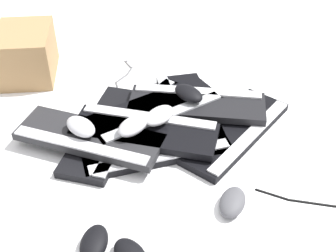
# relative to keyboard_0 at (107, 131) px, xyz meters

# --- Properties ---
(ground_plane) EXTENTS (3.20, 3.20, 0.00)m
(ground_plane) POSITION_rel_keyboard_0_xyz_m (-0.12, 0.05, -0.01)
(ground_plane) COLOR white
(keyboard_0) EXTENTS (0.33, 0.46, 0.03)m
(keyboard_0) POSITION_rel_keyboard_0_xyz_m (0.00, 0.00, 0.00)
(keyboard_0) COLOR black
(keyboard_0) RESTS_ON ground
(keyboard_1) EXTENTS (0.45, 0.19, 0.03)m
(keyboard_1) POSITION_rel_keyboard_0_xyz_m (-0.13, 0.11, 0.00)
(keyboard_1) COLOR black
(keyboard_1) RESTS_ON ground
(keyboard_2) EXTENTS (0.43, 0.40, 0.03)m
(keyboard_2) POSITION_rel_keyboard_0_xyz_m (-0.39, 0.08, 0.00)
(keyboard_2) COLOR black
(keyboard_2) RESTS_ON ground
(keyboard_3) EXTENTS (0.15, 0.44, 0.03)m
(keyboard_3) POSITION_rel_keyboard_0_xyz_m (-0.28, -0.03, 0.00)
(keyboard_3) COLOR black
(keyboard_3) RESTS_ON ground
(keyboard_4) EXTENTS (0.42, 0.41, 0.03)m
(keyboard_4) POSITION_rel_keyboard_0_xyz_m (-0.13, -0.03, 0.00)
(keyboard_4) COLOR #232326
(keyboard_4) RESTS_ON ground
(keyboard_5) EXTENTS (0.46, 0.32, 0.03)m
(keyboard_5) POSITION_rel_keyboard_0_xyz_m (-0.11, 0.06, 0.03)
(keyboard_5) COLOR black
(keyboard_5) RESTS_ON keyboard_1
(keyboard_6) EXTENTS (0.46, 0.30, 0.03)m
(keyboard_6) POSITION_rel_keyboard_0_xyz_m (-0.16, -0.04, 0.03)
(keyboard_6) COLOR black
(keyboard_6) RESTS_ON keyboard_4
(keyboard_7) EXTENTS (0.46, 0.28, 0.03)m
(keyboard_7) POSITION_rel_keyboard_0_xyz_m (-0.30, -0.04, 0.03)
(keyboard_7) COLOR black
(keyboard_7) RESTS_ON keyboard_3
(keyboard_8) EXTENTS (0.45, 0.35, 0.03)m
(keyboard_8) POSITION_rel_keyboard_0_xyz_m (0.06, 0.05, 0.03)
(keyboard_8) COLOR #232326
(keyboard_8) RESTS_ON keyboard_0
(mouse_1) EXTENTS (0.11, 0.13, 0.04)m
(mouse_1) POSITION_rel_keyboard_0_xyz_m (-0.29, 0.37, 0.01)
(mouse_1) COLOR #4C4C51
(mouse_1) RESTS_ON ground
(mouse_2) EXTENTS (0.11, 0.13, 0.04)m
(mouse_2) POSITION_rel_keyboard_0_xyz_m (0.08, 0.04, 0.07)
(mouse_2) COLOR #B7B7BC
(mouse_2) RESTS_ON keyboard_8
(mouse_3) EXTENTS (0.11, 0.13, 0.04)m
(mouse_3) POSITION_rel_keyboard_0_xyz_m (-0.27, -0.06, 0.07)
(mouse_3) COLOR black
(mouse_3) RESTS_ON keyboard_7
(mouse_4) EXTENTS (0.13, 0.12, 0.04)m
(mouse_4) POSITION_rel_keyboard_0_xyz_m (-0.16, 0.04, 0.07)
(mouse_4) COLOR silver
(mouse_4) RESTS_ON keyboard_5
(mouse_5) EXTENTS (0.13, 0.12, 0.04)m
(mouse_5) POSITION_rel_keyboard_0_xyz_m (-0.07, 0.07, 0.07)
(mouse_5) COLOR #B7B7BC
(mouse_5) RESTS_ON keyboard_5
(mouse_6) EXTENTS (0.10, 0.13, 0.04)m
(mouse_6) POSITION_rel_keyboard_0_xyz_m (0.07, 0.42, 0.01)
(mouse_6) COLOR black
(mouse_6) RESTS_ON ground
(cable_0) EXTENTS (0.25, 0.46, 0.01)m
(cable_0) POSITION_rel_keyboard_0_xyz_m (-0.01, -0.20, -0.01)
(cable_0) COLOR #59595B
(cable_0) RESTS_ON ground
(cardboard_box) EXTENTS (0.21, 0.26, 0.18)m
(cardboard_box) POSITION_rel_keyboard_0_xyz_m (0.24, -0.40, 0.08)
(cardboard_box) COLOR #9E774C
(cardboard_box) RESTS_ON ground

